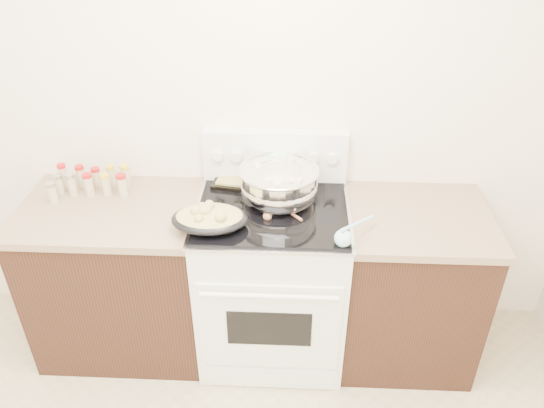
{
  "coord_description": "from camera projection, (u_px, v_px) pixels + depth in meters",
  "views": [
    {
      "loc": [
        0.45,
        -0.79,
        2.38
      ],
      "look_at": [
        0.35,
        1.37,
        1.0
      ],
      "focal_mm": 35.0,
      "sensor_mm": 36.0,
      "label": 1
    }
  ],
  "objects": [
    {
      "name": "room_shell",
      "position": [
        63.0,
        273.0,
        1.05
      ],
      "size": [
        4.1,
        3.6,
        2.75
      ],
      "color": "white",
      "rests_on": "ground"
    },
    {
      "name": "counter_left",
      "position": [
        123.0,
        276.0,
        2.94
      ],
      "size": [
        0.93,
        0.67,
        0.92
      ],
      "color": "black",
      "rests_on": "ground"
    },
    {
      "name": "counter_right",
      "position": [
        407.0,
        285.0,
        2.87
      ],
      "size": [
        0.73,
        0.67,
        0.92
      ],
      "color": "black",
      "rests_on": "ground"
    },
    {
      "name": "kitchen_range",
      "position": [
        272.0,
        277.0,
        2.88
      ],
      "size": [
        0.78,
        0.73,
        1.22
      ],
      "color": "white",
      "rests_on": "ground"
    },
    {
      "name": "mixing_bowl",
      "position": [
        279.0,
        185.0,
        2.65
      ],
      "size": [
        0.4,
        0.4,
        0.24
      ],
      "color": "silver",
      "rests_on": "kitchen_range"
    },
    {
      "name": "roasting_pan",
      "position": [
        209.0,
        217.0,
        2.48
      ],
      "size": [
        0.37,
        0.27,
        0.11
      ],
      "color": "black",
      "rests_on": "kitchen_range"
    },
    {
      "name": "baking_sheet",
      "position": [
        259.0,
        177.0,
        2.86
      ],
      "size": [
        0.5,
        0.39,
        0.06
      ],
      "color": "black",
      "rests_on": "kitchen_range"
    },
    {
      "name": "wooden_spoon",
      "position": [
        274.0,
        213.0,
        2.58
      ],
      "size": [
        0.19,
        0.22,
        0.04
      ],
      "color": "tan",
      "rests_on": "kitchen_range"
    },
    {
      "name": "blue_ladle",
      "position": [
        345.0,
        237.0,
        2.38
      ],
      "size": [
        0.2,
        0.23,
        0.1
      ],
      "color": "#9CD9E9",
      "rests_on": "kitchen_range"
    },
    {
      "name": "spice_jars",
      "position": [
        90.0,
        181.0,
        2.78
      ],
      "size": [
        0.39,
        0.23,
        0.13
      ],
      "color": "#BFB28C",
      "rests_on": "counter_left"
    }
  ]
}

